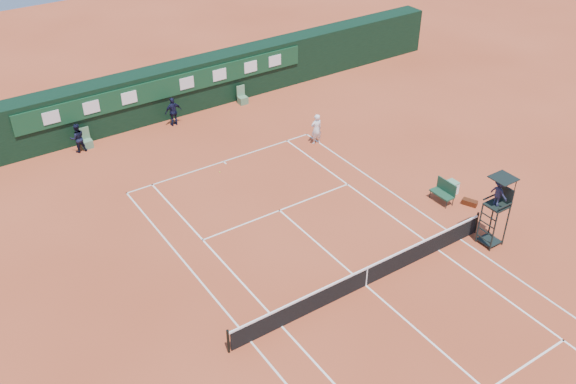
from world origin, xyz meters
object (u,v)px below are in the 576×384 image
at_px(player, 316,129).
at_px(cooler, 451,187).
at_px(player_bench, 444,191).
at_px(tennis_net, 367,276).
at_px(umpire_chair, 498,197).

bearing_deg(player, cooler, 112.73).
bearing_deg(player_bench, tennis_net, -159.41).
xyz_separation_m(umpire_chair, cooler, (1.55, 3.81, -2.13)).
distance_m(tennis_net, cooler, 8.40).
height_order(player_bench, cooler, player_bench).
height_order(tennis_net, cooler, tennis_net).
bearing_deg(cooler, tennis_net, -159.63).
bearing_deg(player_bench, umpire_chair, -101.45).
relative_size(tennis_net, player, 7.16).
distance_m(tennis_net, player, 11.99).
height_order(player_bench, player, player).
height_order(umpire_chair, player_bench, umpire_chair).
bearing_deg(player_bench, player, 102.09).
relative_size(cooler, player, 0.36).
xyz_separation_m(tennis_net, cooler, (7.87, 2.92, -0.18)).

